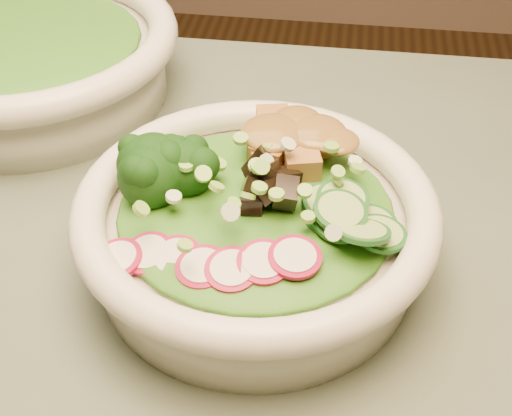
# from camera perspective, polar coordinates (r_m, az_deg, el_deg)

# --- Properties ---
(dining_table) EXTENTS (1.20, 0.80, 0.75)m
(dining_table) POSITION_cam_1_polar(r_m,az_deg,el_deg) (0.60, -10.33, -15.12)
(dining_table) COLOR black
(dining_table) RESTS_ON ground
(salad_bowl) EXTENTS (0.25, 0.25, 0.07)m
(salad_bowl) POSITION_cam_1_polar(r_m,az_deg,el_deg) (0.50, 0.00, -1.65)
(salad_bowl) COLOR silver
(salad_bowl) RESTS_ON dining_table
(side_bowl) EXTENTS (0.29, 0.29, 0.08)m
(side_bowl) POSITION_cam_1_polar(r_m,az_deg,el_deg) (0.73, -17.73, 11.36)
(side_bowl) COLOR silver
(side_bowl) RESTS_ON dining_table
(lettuce_bed) EXTENTS (0.19, 0.19, 0.02)m
(lettuce_bed) POSITION_cam_1_polar(r_m,az_deg,el_deg) (0.49, 0.00, 0.09)
(lettuce_bed) COLOR #2D6415
(lettuce_bed) RESTS_ON salad_bowl
(side_lettuce) EXTENTS (0.19, 0.19, 0.02)m
(side_lettuce) POSITION_cam_1_polar(r_m,az_deg,el_deg) (0.72, -18.07, 12.79)
(side_lettuce) COLOR #2D6415
(side_lettuce) RESTS_ON side_bowl
(broccoli_florets) EXTENTS (0.10, 0.09, 0.04)m
(broccoli_florets) POSITION_cam_1_polar(r_m,az_deg,el_deg) (0.50, -6.25, 3.04)
(broccoli_florets) COLOR black
(broccoli_florets) RESTS_ON salad_bowl
(radish_slices) EXTENTS (0.11, 0.08, 0.02)m
(radish_slices) POSITION_cam_1_polar(r_m,az_deg,el_deg) (0.45, -3.03, -4.44)
(radish_slices) COLOR maroon
(radish_slices) RESTS_ON salad_bowl
(cucumber_slices) EXTENTS (0.09, 0.09, 0.03)m
(cucumber_slices) POSITION_cam_1_polar(r_m,az_deg,el_deg) (0.47, 6.82, -1.02)
(cucumber_slices) COLOR #9DBE69
(cucumber_slices) RESTS_ON salad_bowl
(mushroom_heap) EXTENTS (0.09, 0.09, 0.04)m
(mushroom_heap) POSITION_cam_1_polar(r_m,az_deg,el_deg) (0.49, 0.56, 2.03)
(mushroom_heap) COLOR black
(mushroom_heap) RESTS_ON salad_bowl
(tofu_cubes) EXTENTS (0.10, 0.09, 0.03)m
(tofu_cubes) POSITION_cam_1_polar(r_m,az_deg,el_deg) (0.53, 2.86, 4.79)
(tofu_cubes) COLOR #9B6833
(tofu_cubes) RESTS_ON salad_bowl
(peanut_sauce) EXTENTS (0.07, 0.05, 0.02)m
(peanut_sauce) POSITION_cam_1_polar(r_m,az_deg,el_deg) (0.52, 2.90, 5.89)
(peanut_sauce) COLOR brown
(peanut_sauce) RESTS_ON tofu_cubes
(scallion_garnish) EXTENTS (0.18, 0.18, 0.02)m
(scallion_garnish) POSITION_cam_1_polar(r_m,az_deg,el_deg) (0.48, 0.00, 2.13)
(scallion_garnish) COLOR #7DBD42
(scallion_garnish) RESTS_ON salad_bowl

